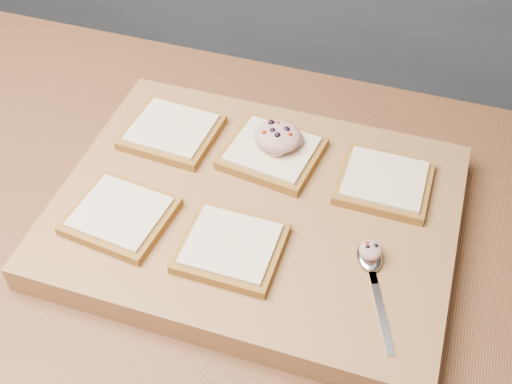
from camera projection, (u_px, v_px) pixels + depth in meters
island_counter at (166, 369)px, 1.22m from camera, size 2.00×0.80×0.90m
cutting_board at (256, 214)px, 0.87m from camera, size 0.52×0.40×0.04m
bread_far_left at (172, 131)px, 0.94m from camera, size 0.13×0.12×0.02m
bread_far_center at (272, 152)px, 0.91m from camera, size 0.14×0.13×0.02m
bread_far_right at (384, 182)px, 0.87m from camera, size 0.12×0.11×0.02m
bread_near_left at (121, 215)px, 0.83m from camera, size 0.13×0.13×0.02m
bread_near_center at (231, 247)px, 0.79m from camera, size 0.12×0.11×0.02m
tuna_salad_dollop at (278, 136)px, 0.89m from camera, size 0.07×0.06×0.03m
spoon at (371, 264)px, 0.78m from camera, size 0.08×0.15×0.01m
spoon_salad at (371, 250)px, 0.78m from camera, size 0.03×0.03×0.02m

